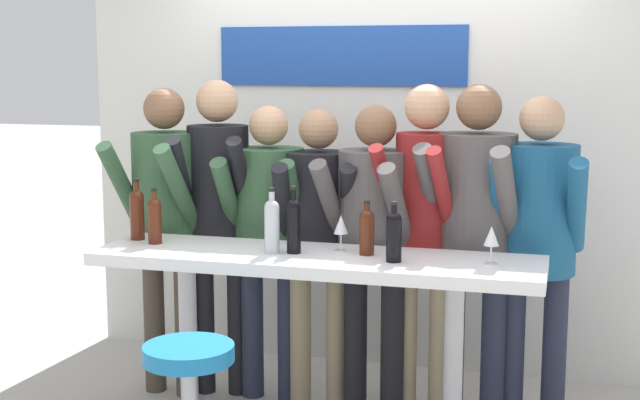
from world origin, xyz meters
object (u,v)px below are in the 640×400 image
Objects in this scene: wine_bottle_4 at (155,218)px; wine_glass_0 at (341,226)px; person_far_left at (166,208)px; wine_bottle_3 at (137,212)px; person_center_left at (269,221)px; wine_bottle_1 at (272,224)px; person_center_right at (374,228)px; wine_bottle_5 at (367,230)px; person_center at (318,226)px; person_left at (218,201)px; wine_bottle_0 at (394,234)px; person_far_right at (475,218)px; wine_bottle_2 at (294,223)px; person_right at (425,211)px; tasting_table at (315,288)px; person_rightmost at (538,227)px; wine_glass_1 at (491,237)px.

wine_glass_0 is (0.95, 0.08, -0.00)m from wine_bottle_4.
wine_bottle_3 is at bearing -79.73° from person_far_left.
person_center_left is 5.24× the size of wine_bottle_1.
person_center_right is (0.61, -0.09, 0.01)m from person_center_left.
person_center_right is at bearing 97.72° from wine_bottle_5.
wine_bottle_5 is (0.38, -0.50, 0.09)m from person_center.
person_center_left is (0.30, 0.00, -0.10)m from person_left.
person_center_left reaches higher than wine_bottle_5.
wine_bottle_0 is 0.19m from wine_bottle_5.
person_far_right reaches higher than person_far_left.
person_center_left is 5.10× the size of wine_bottle_2.
person_center_left is at bearing -178.22° from person_center_right.
wine_bottle_4 is 1.09m from wine_bottle_5.
wine_bottle_3 is (-0.78, 0.13, 0.00)m from wine_bottle_1.
person_far_right is at bearing 14.41° from wine_bottle_3.
person_left reaches higher than person_far_left.
person_center_right reaches higher than person_center_left.
person_far_right is 5.62× the size of wine_bottle_3.
person_center_right reaches higher than wine_bottle_3.
person_right is (1.45, 0.02, 0.04)m from person_far_left.
wine_bottle_3 reaches higher than wine_glass_0.
wine_bottle_0 is (0.39, -0.06, 0.30)m from tasting_table.
person_center is at bearing 93.55° from wine_bottle_2.
person_rightmost is at bearing -11.05° from person_center.
person_center_right reaches higher than wine_bottle_0.
person_far_left is at bearing 151.16° from wine_bottle_2.
wine_bottle_3 is at bearing 177.21° from wine_glass_1.
wine_bottle_3 is at bearing 151.86° from wine_bottle_4.
person_center_right is at bearing -10.55° from person_center_left.
wine_glass_0 is at bearing 160.80° from wine_bottle_5.
wine_bottle_5 is 0.15m from wine_glass_0.
person_left is 0.96m from wine_glass_0.
person_left is 6.42× the size of wine_bottle_0.
tasting_table is 0.90m from wine_bottle_4.
person_left is 1.01× the size of person_far_right.
wine_bottle_4 is (-0.42, -0.56, 0.09)m from person_center_left.
person_far_left reaches higher than wine_bottle_2.
wine_bottle_2 is 0.74m from wine_bottle_4.
person_rightmost reaches higher than wine_bottle_0.
person_far_right is at bearing 31.75° from wine_bottle_1.
wine_bottle_2 reaches higher than wine_glass_1.
tasting_table is 0.61m from person_center.
wine_glass_1 is at bearing -7.32° from wine_glass_0.
wine_glass_0 is (0.53, -0.48, 0.09)m from person_center_left.
tasting_table is at bearing -86.74° from person_center.
wine_bottle_5 is at bearing -63.81° from person_center.
tasting_table is 1.16m from person_far_left.
wine_bottle_1 is at bearing -107.37° from person_center.
wine_bottle_4 is at bearing -145.42° from person_center_right.
person_right is at bearing 43.74° from wine_bottle_2.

